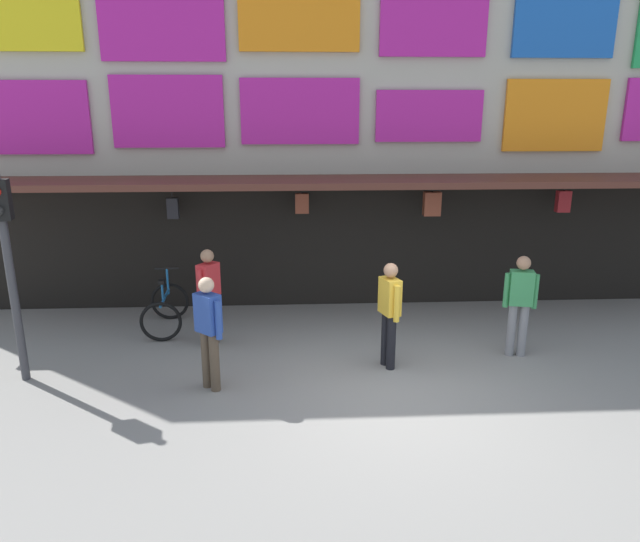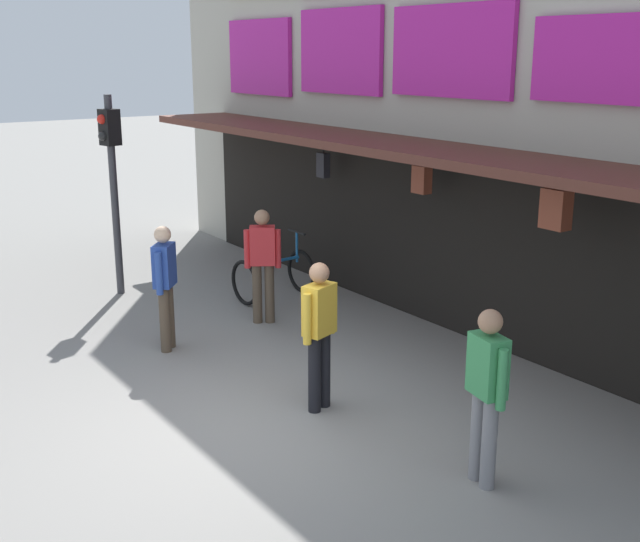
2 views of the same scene
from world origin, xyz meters
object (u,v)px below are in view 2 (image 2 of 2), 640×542
at_px(traffic_light_near, 112,163).
at_px(pedestrian_in_white, 319,328).
at_px(bicycle_parked, 274,275).
at_px(pedestrian_in_black, 486,388).
at_px(pedestrian_in_purple, 263,260).
at_px(pedestrian_in_red, 165,281).

height_order(traffic_light_near, pedestrian_in_white, traffic_light_near).
relative_size(traffic_light_near, bicycle_parked, 2.67).
xyz_separation_m(pedestrian_in_white, pedestrian_in_black, (2.16, 0.31, 0.00)).
distance_m(bicycle_parked, pedestrian_in_white, 4.21).
bearing_deg(traffic_light_near, pedestrian_in_purple, 24.21).
xyz_separation_m(pedestrian_in_red, pedestrian_in_purple, (-0.20, 1.61, 0.00)).
bearing_deg(pedestrian_in_red, pedestrian_in_purple, 97.24).
height_order(pedestrian_in_black, pedestrian_in_red, same).
height_order(pedestrian_in_white, pedestrian_in_black, same).
relative_size(traffic_light_near, pedestrian_in_red, 1.90).
bearing_deg(pedestrian_in_white, pedestrian_in_purple, 160.57).
relative_size(bicycle_parked, pedestrian_in_white, 0.71).
distance_m(bicycle_parked, pedestrian_in_purple, 1.30).
distance_m(bicycle_parked, pedestrian_in_black, 6.14).
height_order(traffic_light_near, pedestrian_in_red, traffic_light_near).
xyz_separation_m(pedestrian_in_black, pedestrian_in_red, (-4.82, -0.91, 0.00)).
xyz_separation_m(bicycle_parked, pedestrian_in_purple, (0.91, -0.74, 0.55)).
bearing_deg(pedestrian_in_red, pedestrian_in_white, 12.66).
distance_m(traffic_light_near, pedestrian_in_purple, 3.10).
bearing_deg(pedestrian_in_red, traffic_light_near, 171.20).
relative_size(bicycle_parked, pedestrian_in_purple, 0.71).
distance_m(pedestrian_in_red, pedestrian_in_purple, 1.62).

